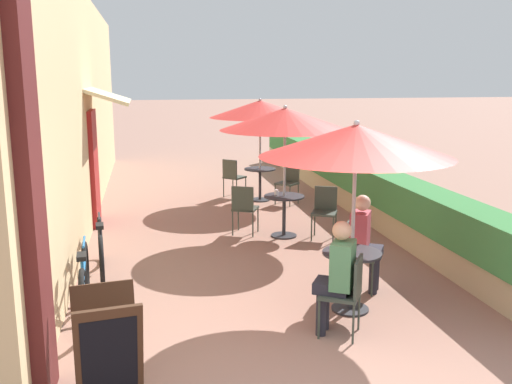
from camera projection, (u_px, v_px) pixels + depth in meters
cafe_facade_wall at (85, 109)px, 10.79m from camera, size 0.98×14.56×4.20m
planter_hedge at (348, 179)px, 12.13m from camera, size 0.60×13.56×1.01m
patio_table_near at (351, 271)px, 6.64m from camera, size 0.69×0.69×0.71m
patio_umbrella_near at (356, 141)px, 6.33m from camera, size 2.18×2.18×2.23m
cafe_chair_near_left at (355, 251)px, 7.29m from camera, size 0.55×0.55×0.87m
seated_patron_near_left at (364, 239)px, 7.22m from camera, size 0.51×0.48×1.25m
cafe_chair_near_right at (347, 289)px, 5.97m from camera, size 0.55×0.55×0.87m
seated_patron_near_right at (337, 273)px, 5.98m from camera, size 0.51×0.48×1.25m
coffee_cup_near at (342, 246)px, 6.68m from camera, size 0.07×0.07×0.09m
patio_table_mid at (284, 209)px, 9.71m from camera, size 0.69×0.69×0.71m
patio_umbrella_mid at (285, 119)px, 9.40m from camera, size 2.18×2.18×2.23m
cafe_chair_mid_left at (325, 208)px, 9.61m from camera, size 0.53×0.53×0.87m
cafe_chair_mid_right at (244, 206)px, 9.79m from camera, size 0.53×0.53×0.87m
coffee_cup_mid at (276, 192)px, 9.70m from camera, size 0.07×0.07×0.09m
patio_table_far at (260, 179)px, 12.50m from camera, size 0.69×0.69×0.71m
patio_umbrella_far at (260, 109)px, 12.19m from camera, size 2.18×2.18×2.23m
cafe_chair_far_left at (233, 175)px, 12.80m from camera, size 0.57×0.57×0.87m
cafe_chair_far_right at (289, 180)px, 12.19m from camera, size 0.57×0.57×0.87m
bicycle_leaning at (85, 284)px, 6.54m from camera, size 0.18×1.75×0.81m
bicycle_second at (101, 249)px, 7.85m from camera, size 0.21×1.73×0.79m
menu_board at (107, 348)px, 4.81m from camera, size 0.63×0.70×0.94m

